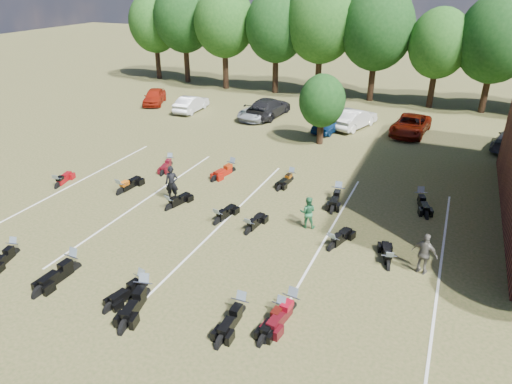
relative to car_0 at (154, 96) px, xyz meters
The scene contains 34 objects.
ground 27.73m from the car_0, 46.01° to the right, with size 160.00×160.00×0.00m, color brown.
car_0 is the anchor object (origin of this frame).
car_1 4.53m from the car_0, 10.29° to the right, with size 1.46×4.19×1.38m, color #B5B6B9.
car_2 10.87m from the car_0, ahead, with size 2.22×4.82×1.34m, color #909498.
car_3 11.29m from the car_0, ahead, with size 2.21×5.43×1.58m, color black.
car_4 17.18m from the car_0, ahead, with size 1.53×3.80×1.29m, color navy.
car_5 18.68m from the car_0, ahead, with size 1.61×4.60×1.52m, color beige.
car_6 22.89m from the car_0, ahead, with size 2.32×5.04×1.40m, color #570F04.
car_7 29.58m from the car_0, ahead, with size 1.81×4.44×1.29m, color #343439.
person_black 20.62m from the car_0, 52.29° to the right, with size 0.70×0.46×1.91m, color black.
person_green 25.86m from the car_0, 38.86° to the right, with size 0.78×0.60×1.60m, color #276A3F.
person_grey 31.20m from the car_0, 35.01° to the right, with size 1.05×0.44×1.80m, color #5C584F.
motorcycle_0 25.35m from the car_0, 68.58° to the right, with size 0.64×2.00×1.11m, color black, non-canonical shape.
motorcycle_1 26.58m from the car_0, 62.00° to the right, with size 0.78×2.44×1.36m, color black, non-canonical shape.
motorcycle_2 28.72m from the car_0, 55.69° to the right, with size 0.78×2.45×1.37m, color black, non-canonical shape.
motorcycle_3 28.19m from the car_0, 56.03° to the right, with size 0.67×2.10×1.17m, color black, non-canonical shape.
motorcycle_4 30.50m from the car_0, 49.30° to the right, with size 0.71×2.24×1.25m, color black, non-canonical shape.
motorcycle_5 31.06m from the car_0, 46.88° to the right, with size 0.64×2.01×1.12m, color black, non-canonical shape.
motorcycle_6 30.90m from the car_0, 45.96° to the right, with size 0.73×2.30×1.28m, color #42090F, non-canonical shape.
motorcycle_7 18.54m from the car_0, 72.00° to the right, with size 0.64×2.00×1.12m, color maroon, non-canonical shape.
motorcycle_8 19.37m from the car_0, 60.47° to the right, with size 0.71×2.24×1.25m, color black, non-canonical shape.
motorcycle_9 21.71m from the car_0, 53.02° to the right, with size 0.65×2.05×1.15m, color black, non-canonical shape.
motorcycle_10 25.21m from the car_0, 45.09° to the right, with size 0.64×2.01×1.12m, color black, non-canonical shape.
motorcycle_11 23.83m from the car_0, 47.71° to the right, with size 0.65×2.05×1.14m, color black, non-canonical shape.
motorcycle_12 28.00m from the car_0, 39.03° to the right, with size 0.67×2.12×1.18m, color black, non-canonical shape.
motorcycle_13 30.24m from the car_0, 36.70° to the right, with size 0.65×2.03×1.13m, color black, non-canonical shape.
motorcycle_14 15.74m from the car_0, 51.50° to the right, with size 0.65×2.04×1.14m, color #4D0B12, non-canonical shape.
motorcycle_15 18.07m from the car_0, 40.12° to the right, with size 0.72×2.26×1.26m, color maroon, non-canonical shape.
motorcycle_17 20.97m from the car_0, 33.01° to the right, with size 0.65×2.03×1.13m, color black, non-canonical shape.
motorcycle_18 24.22m from the car_0, 31.33° to the right, with size 0.74×2.33×1.30m, color black, non-canonical shape.
motorcycle_19 27.30m from the car_0, 24.62° to the right, with size 0.71×2.22×1.24m, color black, non-canonical shape.
tree_line 21.13m from the car_0, 26.39° to the left, with size 56.00×6.00×9.79m.
young_tree_midfield 17.97m from the car_0, 14.45° to the right, with size 3.20×3.20×4.70m.
parking_lines 23.49m from the car_0, 46.20° to the right, with size 20.10×14.00×0.01m.
Camera 1 is at (6.31, -14.69, 11.00)m, focal length 32.00 mm.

